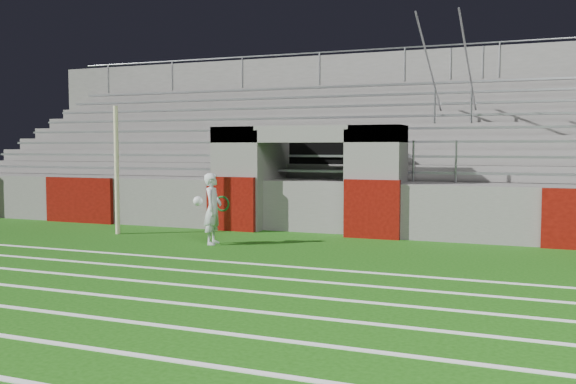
% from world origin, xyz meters
% --- Properties ---
extents(ground, '(90.00, 90.00, 0.00)m').
position_xyz_m(ground, '(0.00, 0.00, 0.00)').
color(ground, '#16490C').
rests_on(ground, ground).
extents(field_post, '(0.11, 0.11, 3.07)m').
position_xyz_m(field_post, '(-4.08, 1.42, 1.53)').
color(field_post, beige).
rests_on(field_post, ground).
extents(field_markings, '(28.00, 8.09, 0.01)m').
position_xyz_m(field_markings, '(0.00, -5.00, 0.01)').
color(field_markings, white).
rests_on(field_markings, ground).
extents(stadium_structure, '(26.00, 8.48, 5.42)m').
position_xyz_m(stadium_structure, '(0.00, 7.97, 1.49)').
color(stadium_structure, '#615E5B').
rests_on(stadium_structure, ground).
extents(goalkeeper_with_ball, '(0.65, 0.62, 1.53)m').
position_xyz_m(goalkeeper_with_ball, '(-1.15, 0.82, 0.77)').
color(goalkeeper_with_ball, silver).
rests_on(goalkeeper_with_ball, ground).
extents(hose_coil, '(0.57, 0.14, 0.58)m').
position_xyz_m(hose_coil, '(-2.00, 2.93, 0.73)').
color(hose_coil, '#0D3C0C').
rests_on(hose_coil, ground).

